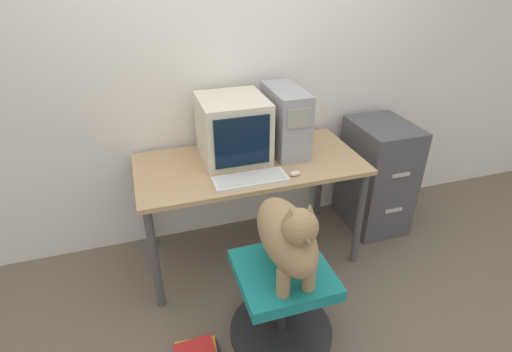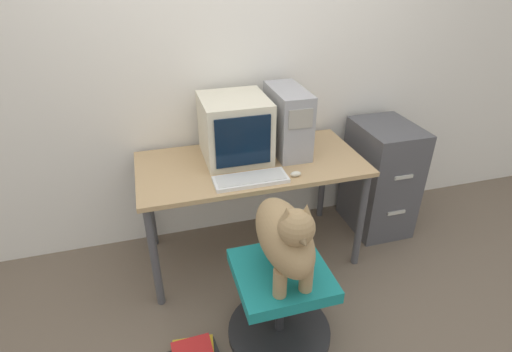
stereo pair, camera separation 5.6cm
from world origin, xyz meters
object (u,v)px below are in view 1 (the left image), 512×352
crt_monitor (233,128)px  office_chair (282,301)px  filing_cabinet (377,176)px  pc_tower (285,120)px  dog (288,236)px  keyboard (250,179)px

crt_monitor → office_chair: bearing=-87.2°
crt_monitor → filing_cabinet: crt_monitor is taller
pc_tower → dog: pc_tower is taller
pc_tower → office_chair: 1.15m
keyboard → crt_monitor: bearing=91.6°
pc_tower → office_chair: pc_tower is taller
pc_tower → filing_cabinet: bearing=-1.8°
crt_monitor → keyboard: bearing=-88.4°
crt_monitor → dog: bearing=-87.3°
pc_tower → filing_cabinet: pc_tower is taller
dog → office_chair: bearing=90.0°
office_chair → filing_cabinet: filing_cabinet is taller
keyboard → filing_cabinet: filing_cabinet is taller
dog → keyboard: bearing=93.4°
crt_monitor → office_chair: 1.10m
office_chair → filing_cabinet: size_ratio=0.69×
filing_cabinet → crt_monitor: bearing=178.5°
crt_monitor → pc_tower: 0.36m
keyboard → dog: size_ratio=0.80×
crt_monitor → pc_tower: size_ratio=0.99×
dog → filing_cabinet: dog is taller
crt_monitor → pc_tower: bearing=-0.9°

